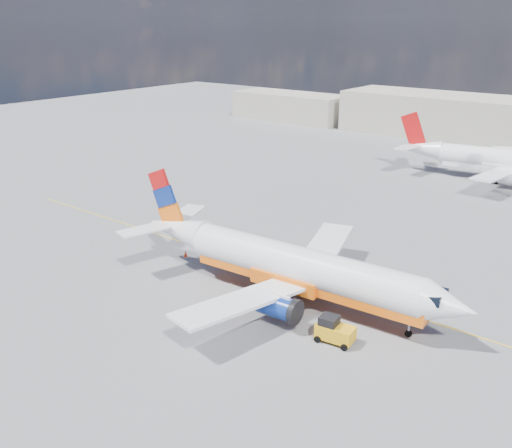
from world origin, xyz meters
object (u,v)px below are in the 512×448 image
Objects in this scene: second_jet at (505,161)px; gse_tug at (334,330)px; main_jet at (291,266)px; traffic_cone at (186,254)px.

gse_tug is (3.14, -51.91, -2.07)m from second_jet.
gse_tug is (6.10, -3.37, -2.16)m from main_jet.
second_jet is 10.43× the size of gse_tug.
second_jet reaches higher than gse_tug.
traffic_cone is at bearing 160.39° from gse_tug.
traffic_cone is at bearing -118.21° from second_jet.
gse_tug is at bearing -32.05° from main_jet.
main_jet reaches higher than traffic_cone.
main_jet reaches higher than gse_tug.
main_jet is at bearing -4.72° from traffic_cone.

